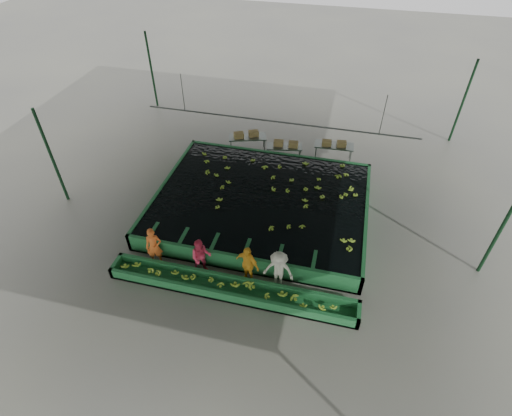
% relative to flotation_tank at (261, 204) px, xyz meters
% --- Properties ---
extents(ground, '(80.00, 80.00, 0.00)m').
position_rel_flotation_tank_xyz_m(ground, '(0.00, -1.50, -0.45)').
color(ground, slate).
rests_on(ground, ground).
extents(shed_roof, '(20.00, 22.00, 0.04)m').
position_rel_flotation_tank_xyz_m(shed_roof, '(0.00, -1.50, 4.55)').
color(shed_roof, gray).
rests_on(shed_roof, shed_posts).
extents(shed_posts, '(20.00, 22.00, 5.00)m').
position_rel_flotation_tank_xyz_m(shed_posts, '(0.00, -1.50, 2.05)').
color(shed_posts, '#12341A').
rests_on(shed_posts, ground).
extents(flotation_tank, '(10.00, 8.00, 0.90)m').
position_rel_flotation_tank_xyz_m(flotation_tank, '(0.00, 0.00, 0.00)').
color(flotation_tank, '#1F6531').
rests_on(flotation_tank, ground).
extents(tank_water, '(9.70, 7.70, 0.00)m').
position_rel_flotation_tank_xyz_m(tank_water, '(0.00, -0.00, 0.40)').
color(tank_water, black).
rests_on(tank_water, flotation_tank).
extents(sorting_trough, '(10.00, 1.00, 0.50)m').
position_rel_flotation_tank_xyz_m(sorting_trough, '(0.00, -5.10, -0.20)').
color(sorting_trough, '#1F6531').
rests_on(sorting_trough, ground).
extents(cableway_rail, '(0.08, 0.08, 14.00)m').
position_rel_flotation_tank_xyz_m(cableway_rail, '(0.00, 3.50, 2.55)').
color(cableway_rail, '#59605B').
rests_on(cableway_rail, shed_roof).
extents(rail_hanger_left, '(0.04, 0.04, 2.00)m').
position_rel_flotation_tank_xyz_m(rail_hanger_left, '(-5.00, 3.50, 3.55)').
color(rail_hanger_left, '#59605B').
rests_on(rail_hanger_left, shed_roof).
extents(rail_hanger_right, '(0.04, 0.04, 2.00)m').
position_rel_flotation_tank_xyz_m(rail_hanger_right, '(5.00, 3.50, 3.55)').
color(rail_hanger_right, '#59605B').
rests_on(rail_hanger_right, shed_roof).
extents(worker_a, '(0.78, 0.65, 1.84)m').
position_rel_flotation_tank_xyz_m(worker_a, '(-3.51, -4.30, 0.47)').
color(worker_a, orange).
rests_on(worker_a, ground).
extents(worker_b, '(1.01, 0.90, 1.72)m').
position_rel_flotation_tank_xyz_m(worker_b, '(-1.46, -4.30, 0.41)').
color(worker_b, '#DD3352').
rests_on(worker_b, ground).
extents(worker_c, '(1.18, 0.82, 1.85)m').
position_rel_flotation_tank_xyz_m(worker_c, '(0.47, -4.30, 0.48)').
color(worker_c, yellow).
rests_on(worker_c, ground).
extents(worker_d, '(1.21, 0.71, 1.86)m').
position_rel_flotation_tank_xyz_m(worker_d, '(1.72, -4.30, 0.48)').
color(worker_d, beige).
rests_on(worker_d, ground).
extents(packing_table_left, '(2.31, 1.47, 0.98)m').
position_rel_flotation_tank_xyz_m(packing_table_left, '(-2.01, 5.04, 0.04)').
color(packing_table_left, '#59605B').
rests_on(packing_table_left, ground).
extents(packing_table_mid, '(2.08, 1.15, 0.90)m').
position_rel_flotation_tank_xyz_m(packing_table_mid, '(0.23, 4.67, -0.00)').
color(packing_table_mid, '#59605B').
rests_on(packing_table_mid, ground).
extents(packing_table_right, '(2.19, 0.96, 0.98)m').
position_rel_flotation_tank_xyz_m(packing_table_right, '(2.93, 5.34, 0.04)').
color(packing_table_right, '#59605B').
rests_on(packing_table_right, ground).
extents(box_stack_left, '(1.44, 0.99, 0.30)m').
position_rel_flotation_tank_xyz_m(box_stack_left, '(-2.08, 5.00, 0.53)').
color(box_stack_left, olive).
rests_on(box_stack_left, packing_table_left).
extents(box_stack_mid, '(1.38, 0.47, 0.29)m').
position_rel_flotation_tank_xyz_m(box_stack_mid, '(0.30, 4.71, 0.45)').
color(box_stack_mid, olive).
rests_on(box_stack_mid, packing_table_mid).
extents(box_stack_right, '(1.36, 0.53, 0.29)m').
position_rel_flotation_tank_xyz_m(box_stack_right, '(2.91, 5.26, 0.53)').
color(box_stack_right, olive).
rests_on(box_stack_right, packing_table_right).
extents(floating_bananas, '(8.90, 6.07, 0.12)m').
position_rel_flotation_tank_xyz_m(floating_bananas, '(0.00, 0.80, 0.40)').
color(floating_bananas, '#89B62D').
rests_on(floating_bananas, tank_water).
extents(trough_bananas, '(8.52, 0.57, 0.11)m').
position_rel_flotation_tank_xyz_m(trough_bananas, '(0.00, -5.10, -0.05)').
color(trough_bananas, '#89B62D').
rests_on(trough_bananas, sorting_trough).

